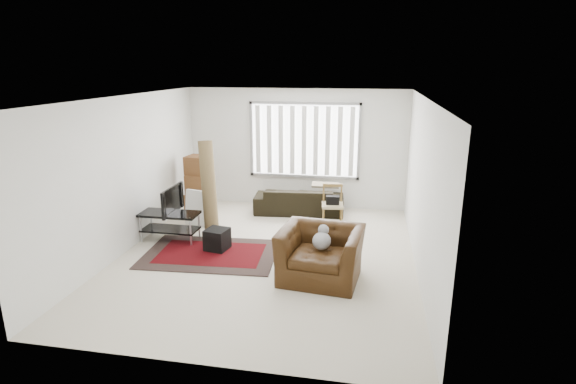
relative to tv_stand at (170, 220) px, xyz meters
name	(u,v)px	position (x,y,z in m)	size (l,w,h in m)	color
room	(274,151)	(1.98, 0.12, 1.37)	(6.00, 6.02, 2.71)	beige
persian_rug	(211,254)	(0.97, -0.50, -0.38)	(2.38, 1.67, 0.02)	black
tv_stand	(170,220)	(0.00, 0.00, 0.00)	(1.09, 0.49, 0.54)	black
tv	(168,200)	(0.00, 0.00, 0.40)	(0.88, 0.11, 0.51)	black
subwoofer	(217,239)	(1.02, -0.29, -0.19)	(0.38, 0.38, 0.38)	black
moving_boxes	(199,188)	(0.02, 1.49, 0.22)	(0.60, 0.56, 1.32)	brown
white_flatpack	(198,208)	(0.21, 0.89, -0.03)	(0.57, 0.08, 0.73)	silver
rolled_rug	(209,189)	(0.64, 0.42, 0.53)	(0.27, 0.27, 1.83)	brown
sofa	(299,196)	(2.12, 2.06, -0.01)	(1.96, 0.85, 0.75)	black
side_chair	(333,203)	(2.92, 1.47, 0.06)	(0.48, 0.48, 0.81)	#9A8B65
armchair	(321,250)	(2.96, -1.05, 0.07)	(1.34, 1.20, 0.91)	#351D0A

